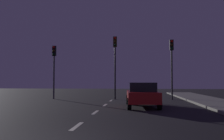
{
  "coord_description": "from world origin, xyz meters",
  "views": [
    {
      "loc": [
        2.04,
        -5.68,
        1.53
      ],
      "look_at": [
        0.15,
        13.28,
        2.44
      ],
      "focal_mm": 39.11,
      "sensor_mm": 36.0,
      "label": 1
    }
  ],
  "objects_px": {
    "car_stopped_ahead": "(142,94)",
    "traffic_signal_left": "(54,62)",
    "traffic_signal_center": "(115,56)",
    "traffic_signal_right": "(172,58)"
  },
  "relations": [
    {
      "from": "traffic_signal_left",
      "to": "traffic_signal_center",
      "type": "distance_m",
      "value": 5.5
    },
    {
      "from": "traffic_signal_center",
      "to": "traffic_signal_right",
      "type": "xyz_separation_m",
      "value": [
        4.85,
        -0.0,
        -0.23
      ]
    },
    {
      "from": "traffic_signal_left",
      "to": "car_stopped_ahead",
      "type": "bearing_deg",
      "value": -38.54
    },
    {
      "from": "car_stopped_ahead",
      "to": "traffic_signal_left",
      "type": "bearing_deg",
      "value": 141.46
    },
    {
      "from": "traffic_signal_left",
      "to": "traffic_signal_right",
      "type": "height_order",
      "value": "traffic_signal_right"
    },
    {
      "from": "traffic_signal_left",
      "to": "traffic_signal_right",
      "type": "relative_size",
      "value": 0.93
    },
    {
      "from": "traffic_signal_left",
      "to": "traffic_signal_center",
      "type": "bearing_deg",
      "value": 0.02
    },
    {
      "from": "traffic_signal_center",
      "to": "car_stopped_ahead",
      "type": "xyz_separation_m",
      "value": [
        2.17,
        -6.09,
        -3.04
      ]
    },
    {
      "from": "traffic_signal_right",
      "to": "car_stopped_ahead",
      "type": "bearing_deg",
      "value": -113.71
    },
    {
      "from": "car_stopped_ahead",
      "to": "traffic_signal_right",
      "type": "bearing_deg",
      "value": 66.29
    }
  ]
}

